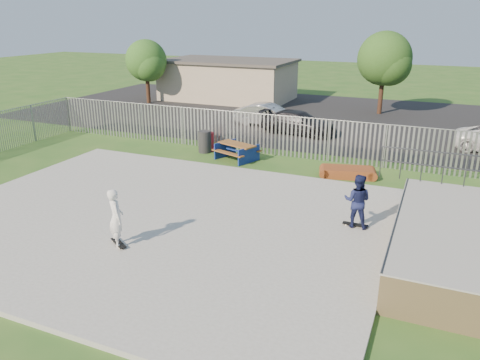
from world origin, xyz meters
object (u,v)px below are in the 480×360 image
at_px(car_silver, 268,115).
at_px(picnic_table, 237,151).
at_px(funbox, 348,172).
at_px(trash_bin_grey, 205,142).
at_px(tree_left, 146,61).
at_px(tree_mid, 384,59).
at_px(car_dark, 298,123).
at_px(skater_navy, 357,201).
at_px(skater_white, 116,218).
at_px(trash_bin_red, 208,142).

bearing_deg(car_silver, picnic_table, -170.18).
height_order(funbox, trash_bin_grey, trash_bin_grey).
xyz_separation_m(funbox, trash_bin_grey, (-7.38, 0.99, 0.35)).
height_order(tree_left, tree_mid, tree_mid).
xyz_separation_m(car_dark, tree_mid, (3.53, 8.01, 3.11)).
bearing_deg(tree_left, trash_bin_grey, -45.51).
distance_m(picnic_table, skater_navy, 8.76).
distance_m(picnic_table, car_silver, 7.48).
xyz_separation_m(car_silver, tree_mid, (5.83, 6.76, 3.07)).
xyz_separation_m(trash_bin_grey, skater_navy, (8.65, -6.24, 0.48)).
height_order(funbox, skater_white, skater_white).
bearing_deg(trash_bin_red, skater_navy, -37.16).
bearing_deg(car_silver, trash_bin_red, 173.96).
distance_m(trash_bin_grey, car_dark, 6.45).
bearing_deg(picnic_table, trash_bin_red, 176.66).
xyz_separation_m(trash_bin_grey, tree_left, (-10.60, 10.79, 2.73)).
bearing_deg(funbox, car_dark, 108.63).
xyz_separation_m(car_silver, skater_white, (1.59, -17.15, 0.32)).
relative_size(picnic_table, trash_bin_red, 2.39).
height_order(tree_mid, skater_navy, tree_mid).
bearing_deg(funbox, trash_bin_grey, 158.65).
relative_size(funbox, trash_bin_red, 2.27).
bearing_deg(funbox, picnic_table, 161.66).
relative_size(trash_bin_red, skater_navy, 0.55).
height_order(picnic_table, skater_navy, skater_navy).
bearing_deg(trash_bin_red, car_dark, 59.38).
bearing_deg(trash_bin_red, skater_white, -77.04).
height_order(trash_bin_red, trash_bin_grey, trash_bin_grey).
relative_size(car_silver, tree_mid, 0.74).
height_order(trash_bin_red, tree_left, tree_left).
distance_m(picnic_table, trash_bin_red, 2.12).
distance_m(car_silver, tree_left, 12.43).
bearing_deg(funbox, tree_mid, 78.81).
distance_m(trash_bin_grey, car_silver, 6.90).
relative_size(funbox, skater_white, 1.24).
height_order(trash_bin_red, tree_mid, tree_mid).
xyz_separation_m(funbox, skater_white, (-4.89, -9.32, 0.82)).
distance_m(trash_bin_red, tree_left, 15.23).
relative_size(funbox, tree_left, 0.45).
bearing_deg(trash_bin_grey, tree_mid, 63.67).
xyz_separation_m(funbox, skater_navy, (1.27, -5.25, 0.82)).
bearing_deg(picnic_table, funbox, 15.13).
xyz_separation_m(picnic_table, trash_bin_grey, (-2.01, 0.55, 0.14)).
height_order(car_silver, skater_navy, skater_navy).
bearing_deg(skater_white, trash_bin_grey, -34.20).
height_order(funbox, tree_mid, tree_mid).
distance_m(trash_bin_red, skater_white, 10.88).
relative_size(car_dark, tree_left, 0.92).
bearing_deg(trash_bin_grey, tree_left, 134.49).
xyz_separation_m(trash_bin_red, car_dark, (3.15, 5.32, 0.19)).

